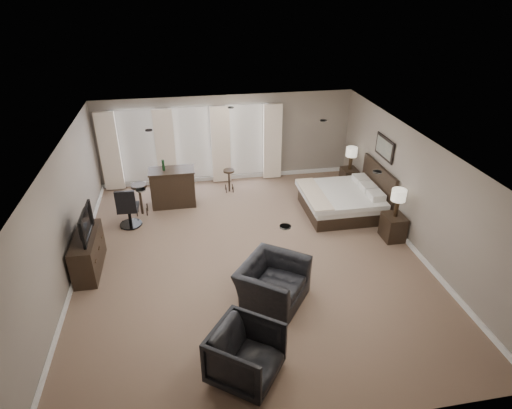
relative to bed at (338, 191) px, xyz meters
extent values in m
cube|color=brown|center=(-2.58, -1.61, -0.63)|extent=(7.60, 8.60, 0.04)
cube|color=silver|center=(-2.58, -1.61, 1.97)|extent=(7.60, 8.60, 0.04)
cube|color=gray|center=(-2.58, 2.64, 0.67)|extent=(7.50, 0.04, 2.60)
cube|color=gray|center=(-2.58, -5.86, 0.67)|extent=(7.50, 0.04, 2.60)
cube|color=gray|center=(-6.33, -1.61, 0.67)|extent=(0.04, 8.50, 2.60)
cube|color=gray|center=(1.17, -1.61, 0.67)|extent=(0.04, 8.50, 2.60)
cube|color=silver|center=(-5.18, 2.58, 0.62)|extent=(1.15, 0.04, 2.05)
cube|color=silver|center=(-3.58, 2.58, 0.62)|extent=(1.15, 0.04, 2.05)
cube|color=silver|center=(-1.98, 2.58, 0.62)|extent=(1.15, 0.04, 2.05)
cube|color=beige|center=(-5.93, 2.46, 0.55)|extent=(0.55, 0.12, 2.30)
cube|color=beige|center=(-4.38, 2.46, 0.55)|extent=(0.55, 0.12, 2.30)
cube|color=beige|center=(-2.78, 2.46, 0.55)|extent=(0.55, 0.12, 2.30)
cube|color=beige|center=(-1.23, 2.46, 0.55)|extent=(0.55, 0.12, 2.30)
cube|color=silver|center=(0.00, 0.00, 0.00)|extent=(1.97, 1.88, 1.26)
cube|color=black|center=(0.89, -1.45, -0.32)|extent=(0.46, 0.56, 0.61)
cube|color=black|center=(0.89, 1.45, -0.34)|extent=(0.43, 0.52, 0.57)
cube|color=beige|center=(0.89, -1.45, 0.33)|extent=(0.33, 0.33, 0.69)
cube|color=beige|center=(0.89, 1.45, 0.27)|extent=(0.32, 0.32, 0.67)
cube|color=slate|center=(1.12, 0.00, 1.12)|extent=(0.04, 0.96, 0.56)
cube|color=black|center=(-6.03, -1.47, -0.21)|extent=(0.46, 1.44, 0.83)
imported|color=black|center=(-6.03, -1.47, 0.27)|extent=(0.59, 1.03, 0.14)
imported|color=black|center=(-2.40, -3.12, -0.07)|extent=(1.43, 1.51, 1.11)
imported|color=black|center=(-3.18, -4.80, -0.12)|extent=(1.32, 1.33, 1.01)
cube|color=black|center=(-4.23, 1.20, -0.10)|extent=(1.21, 0.63, 1.05)
cube|color=black|center=(-5.08, 0.83, -0.20)|extent=(0.50, 0.50, 0.85)
cube|color=black|center=(-2.64, 1.75, -0.29)|extent=(0.32, 0.32, 0.68)
cube|color=black|center=(-5.33, 0.26, -0.09)|extent=(0.57, 0.57, 1.08)
camera|label=1|loc=(-3.84, -9.43, 4.96)|focal=30.00mm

